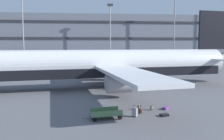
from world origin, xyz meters
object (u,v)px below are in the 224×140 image
Objects in this scene: suitcase_silver at (164,115)px; backpack_scuffed at (151,108)px; airliner at (104,65)px; backpack_navy at (139,107)px; suitcase_purple at (135,112)px; suitcase_orange at (166,108)px; backpack_small at (140,111)px; baggage_cart at (106,114)px.

suitcase_silver is 2.01m from backpack_scuffed.
backpack_navy is at bearing -77.71° from airliner.
suitcase_purple is (-2.53, 0.07, 0.31)m from suitcase_silver.
suitcase_purple reaches higher than suitcase_orange.
backpack_small is at bearing -79.60° from airliner.
baggage_cart is (-2.47, -0.26, 0.01)m from suitcase_purple.
backpack_scuffed is (3.63, -11.92, -2.98)m from airliner.
backpack_navy is (-1.11, 0.37, 0.04)m from backpack_scuffed.
airliner is 92.11× the size of backpack_small.
suitcase_silver is 1.76× the size of backpack_small.
baggage_cart is at bearing -158.90° from backpack_small.
backpack_scuffed is 0.87× the size of backpack_navy.
backpack_scuffed reaches higher than backpack_small.
backpack_scuffed reaches higher than suitcase_orange.
baggage_cart is at bearing -93.14° from airliner.
suitcase_silver is 2.14m from backpack_small.
backpack_scuffed is (1.93, 1.85, -0.20)m from suitcase_purple.
suitcase_orange is (0.82, 2.05, 0.02)m from suitcase_silver.
backpack_navy is 0.17× the size of baggage_cart.
baggage_cart is at bearing -177.81° from suitcase_silver.
backpack_small is (-2.70, -1.04, 0.08)m from suitcase_orange.
backpack_navy is at bearing 126.92° from suitcase_silver.
airliner reaches higher than baggage_cart.
suitcase_silver is 2.86m from backpack_navy.
suitcase_silver is 0.24× the size of baggage_cart.
backpack_small is 0.83× the size of backpack_navy.
airliner is at bearing 100.40° from backpack_small.
suitcase_silver is at bearing -72.99° from airliner.
backpack_small is at bearing -144.77° from backpack_scuffed.
airliner is 14.14m from suitcase_purple.
suitcase_silver is 1.47× the size of backpack_navy.
backpack_scuffed is at bearing -18.19° from backpack_navy.
suitcase_orange is 1.43m from backpack_scuffed.
backpack_small is (2.35, -12.82, -2.99)m from airliner.
backpack_scuffed is (-0.60, 1.92, 0.11)m from suitcase_silver.
backpack_scuffed is at bearing 43.73° from suitcase_purple.
airliner is at bearing 86.86° from baggage_cart.
suitcase_purple reaches higher than backpack_navy.
backpack_small is 1.28m from backpack_navy.
backpack_scuffed is 4.88m from baggage_cart.
airliner is at bearing 107.01° from suitcase_silver.
suitcase_purple is 2.03× the size of backpack_scuffed.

